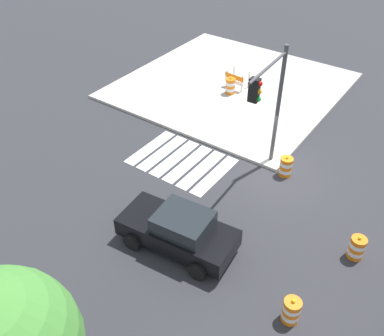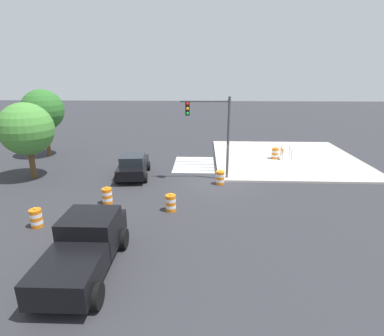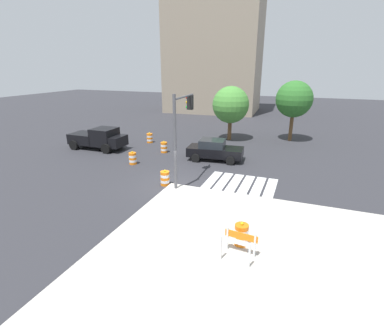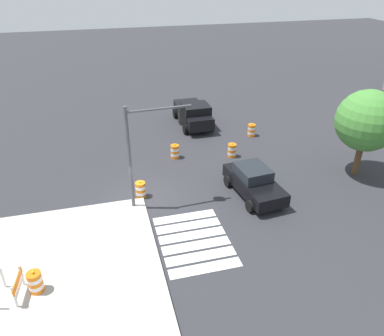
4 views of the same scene
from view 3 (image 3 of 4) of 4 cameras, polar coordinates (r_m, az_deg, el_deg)
name	(u,v)px [view 3 (image 3 of 4)]	position (r m, az deg, el deg)	size (l,w,h in m)	color
ground_plane	(171,185)	(18.45, -4.09, -3.37)	(120.00, 120.00, 0.00)	#2D2D33
sidewalk_corner	(248,263)	(11.78, 10.89, -17.69)	(12.00, 12.00, 0.15)	#BCB7AD
crosswalk_stripes	(240,184)	(18.87, 9.37, -3.03)	(4.35, 3.20, 0.02)	silver
sports_car	(215,150)	(23.18, 4.41, 3.52)	(4.46, 2.47, 1.63)	black
pickup_truck	(100,138)	(27.44, -17.52, 5.50)	(5.16, 2.37, 1.92)	black
traffic_barrel_near_corner	(165,178)	(18.36, -5.27, -1.99)	(0.56, 0.56, 1.02)	orange
traffic_barrel_crosswalk_end	(133,158)	(22.65, -11.46, 1.86)	(0.56, 0.56, 1.02)	orange
traffic_barrel_median_near	(164,147)	(25.35, -5.47, 4.02)	(0.56, 0.56, 1.02)	orange
traffic_barrel_median_far	(150,138)	(28.83, -8.22, 5.79)	(0.56, 0.56, 1.02)	orange
traffic_barrel_on_sidewalk	(241,235)	(12.38, 9.57, -12.63)	(0.56, 0.56, 1.02)	orange
construction_barricade	(240,242)	(11.69, 9.24, -14.04)	(1.31, 0.90, 1.00)	silver
traffic_light_pole	(181,122)	(17.59, -2.06, 8.86)	(0.52, 3.29, 5.50)	#4C4C51
street_tree_streetside_near	(294,99)	(30.32, 19.23, 12.48)	(3.46, 3.46, 5.79)	brown
street_tree_streetside_mid	(231,105)	(29.42, 7.52, 12.06)	(3.55, 3.55, 5.26)	brown
office_building_far	(215,49)	(49.38, 4.41, 22.01)	(14.00, 10.00, 18.93)	gray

